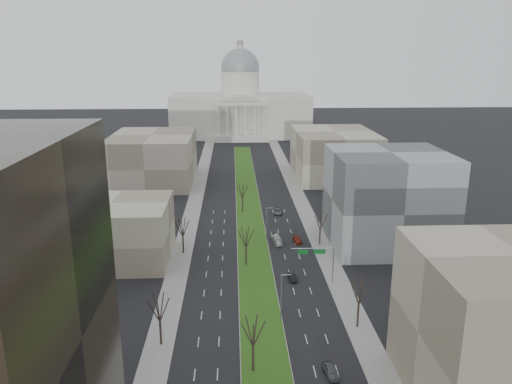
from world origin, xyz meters
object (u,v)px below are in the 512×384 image
object	(u,v)px
car_grey_near	(331,370)
car_black	(292,277)
car_red	(297,240)
car_grey_far	(278,212)
box_van	(276,239)

from	to	relation	value
car_grey_near	car_black	size ratio (longest dim) A/B	1.07
car_grey_near	car_red	xyz separation A→B (m)	(1.89, 55.46, -0.13)
car_grey_near	car_red	bearing A→B (deg)	80.21
car_grey_near	car_red	distance (m)	55.49
car_grey_far	car_grey_near	bearing A→B (deg)	-87.97
car_grey_near	box_van	world-z (taller)	box_van
car_grey_far	car_red	bearing A→B (deg)	-81.74
car_red	box_van	bearing A→B (deg)	173.83
car_grey_near	car_black	bearing A→B (deg)	85.53
car_red	car_grey_far	bearing A→B (deg)	91.05
car_black	car_grey_far	xyz separation A→B (m)	(0.93, 46.00, -0.02)
car_red	box_van	distance (m)	5.41
car_grey_far	box_van	bearing A→B (deg)	-94.63
car_grey_near	car_black	distance (m)	33.42
car_grey_far	box_van	size ratio (longest dim) A/B	0.69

